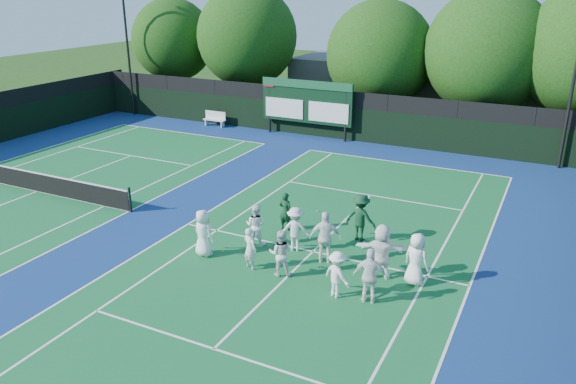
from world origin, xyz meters
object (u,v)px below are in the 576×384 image
at_px(tennis_net, 36,181).
at_px(bench, 215,118).
at_px(scoreboard, 306,102).
at_px(coach_left, 286,211).

xyz_separation_m(tennis_net, bench, (0.33, 14.37, 0.05)).
bearing_deg(bench, scoreboard, 1.83).
bearing_deg(coach_left, scoreboard, -64.69).
distance_m(tennis_net, bench, 14.38).
bearing_deg(bench, coach_left, -47.66).
xyz_separation_m(scoreboard, bench, (-6.66, -0.21, -1.65)).
xyz_separation_m(scoreboard, coach_left, (5.26, -13.29, -1.42)).
relative_size(scoreboard, coach_left, 3.88).
relative_size(bench, coach_left, 1.03).
bearing_deg(tennis_net, bench, 88.68).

